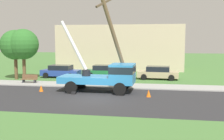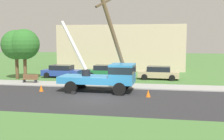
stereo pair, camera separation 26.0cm
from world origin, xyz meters
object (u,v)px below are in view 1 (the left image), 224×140
at_px(leaning_utility_pole, 116,41).
at_px(roadside_tree_near, 23,44).
at_px(traffic_cone_ahead, 149,93).
at_px(parked_sedan_blue, 61,71).
at_px(park_bench, 29,79).
at_px(utility_truck, 107,75).
at_px(traffic_cone_curbside, 122,86).
at_px(parked_sedan_tan, 158,73).
at_px(parked_sedan_green, 105,71).
at_px(roadside_tree_far, 15,45).
at_px(traffic_cone_behind, 41,88).

distance_m(leaning_utility_pole, roadside_tree_near, 11.86).
height_order(traffic_cone_ahead, parked_sedan_blue, parked_sedan_blue).
distance_m(leaning_utility_pole, park_bench, 10.00).
bearing_deg(utility_truck, park_bench, 160.18).
xyz_separation_m(traffic_cone_ahead, park_bench, (-11.81, 4.47, 0.18)).
bearing_deg(traffic_cone_curbside, parked_sedan_tan, 65.71).
xyz_separation_m(park_bench, roadside_tree_near, (-1.82, 2.54, 3.35)).
distance_m(parked_sedan_tan, park_bench, 13.55).
height_order(utility_truck, roadside_tree_near, utility_truck).
relative_size(parked_sedan_green, roadside_tree_far, 0.82).
height_order(utility_truck, leaning_utility_pole, leaning_utility_pole).
bearing_deg(park_bench, traffic_cone_behind, -52.39).
bearing_deg(parked_sedan_tan, parked_sedan_blue, -178.20).
xyz_separation_m(leaning_utility_pole, parked_sedan_tan, (3.56, 7.56, -3.51)).
bearing_deg(traffic_cone_behind, parked_sedan_blue, 99.10).
bearing_deg(traffic_cone_behind, utility_truck, 7.40).
xyz_separation_m(utility_truck, traffic_cone_behind, (-5.48, -0.71, -1.13)).
bearing_deg(roadside_tree_far, traffic_cone_ahead, -25.79).
relative_size(leaning_utility_pole, traffic_cone_behind, 14.81).
height_order(traffic_cone_behind, traffic_cone_curbside, same).
bearing_deg(roadside_tree_near, utility_truck, -28.60).
distance_m(traffic_cone_ahead, traffic_cone_curbside, 3.66).
relative_size(park_bench, roadside_tree_near, 0.29).
height_order(parked_sedan_green, parked_sedan_tan, same).
relative_size(parked_sedan_green, park_bench, 2.76).
relative_size(park_bench, roadside_tree_far, 0.30).
height_order(leaning_utility_pole, roadside_tree_near, leaning_utility_pole).
bearing_deg(roadside_tree_near, leaning_utility_pole, -24.57).
bearing_deg(utility_truck, parked_sedan_blue, 131.17).
bearing_deg(parked_sedan_blue, leaning_utility_pole, -44.06).
xyz_separation_m(traffic_cone_behind, traffic_cone_curbside, (6.55, 2.02, 0.00)).
relative_size(traffic_cone_curbside, park_bench, 0.35).
distance_m(utility_truck, roadside_tree_near, 11.84).
bearing_deg(roadside_tree_far, park_bench, -42.72).
bearing_deg(traffic_cone_behind, parked_sedan_tan, 42.67).
height_order(utility_truck, traffic_cone_ahead, utility_truck).
distance_m(utility_truck, traffic_cone_ahead, 3.92).
relative_size(parked_sedan_tan, park_bench, 2.81).
xyz_separation_m(parked_sedan_blue, roadside_tree_near, (-3.32, -2.29, 3.10)).
bearing_deg(utility_truck, parked_sedan_green, 102.36).
distance_m(utility_truck, park_bench, 8.93).
distance_m(traffic_cone_ahead, parked_sedan_tan, 9.68).
bearing_deg(parked_sedan_blue, traffic_cone_ahead, -42.03).
height_order(parked_sedan_blue, roadside_tree_far, roadside_tree_far).
xyz_separation_m(utility_truck, traffic_cone_ahead, (3.46, -1.46, -1.13)).
bearing_deg(parked_sedan_tan, park_bench, -157.55).
xyz_separation_m(traffic_cone_behind, roadside_tree_near, (-4.69, 6.26, 3.53)).
distance_m(traffic_cone_ahead, parked_sedan_blue, 13.89).
xyz_separation_m(roadside_tree_near, roadside_tree_far, (-0.99, 0.06, -0.07)).
relative_size(traffic_cone_curbside, parked_sedan_blue, 0.13).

